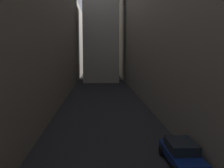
{
  "coord_description": "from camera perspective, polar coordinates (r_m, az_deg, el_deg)",
  "views": [
    {
      "loc": [
        -0.71,
        8.18,
        6.95
      ],
      "look_at": [
        0.0,
        21.42,
        5.32
      ],
      "focal_mm": 42.34,
      "sensor_mm": 36.0,
      "label": 1
    }
  ],
  "objects": [
    {
      "name": "building_block_right",
      "position": [
        44.16,
        14.68,
        13.77
      ],
      "size": [
        13.82,
        108.0,
        24.67
      ],
      "primitive_type": "cube",
      "color": "#756B5B",
      "rests_on": "ground"
    },
    {
      "name": "ground_plane",
      "position": [
        40.43,
        -2.01,
        -2.91
      ],
      "size": [
        264.0,
        264.0,
        0.0
      ],
      "primitive_type": "plane",
      "color": "black"
    },
    {
      "name": "building_block_left",
      "position": [
        43.08,
        -16.74,
        10.04
      ],
      "size": [
        10.43,
        108.0,
        18.92
      ],
      "primitive_type": "cube",
      "color": "#756B5B",
      "rests_on": "ground"
    },
    {
      "name": "parked_car_right_far",
      "position": [
        17.31,
        14.78,
        -14.13
      ],
      "size": [
        1.99,
        4.57,
        1.48
      ],
      "rotation": [
        0.0,
        0.0,
        1.57
      ],
      "color": "navy",
      "rests_on": "ground"
    }
  ]
}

